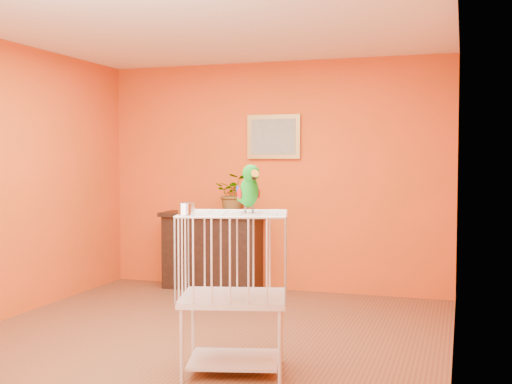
% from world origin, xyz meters
% --- Properties ---
extents(ground, '(4.50, 4.50, 0.00)m').
position_xyz_m(ground, '(0.00, 0.00, 0.00)').
color(ground, brown).
rests_on(ground, ground).
extents(room_shell, '(4.50, 4.50, 4.50)m').
position_xyz_m(room_shell, '(0.00, 0.00, 1.58)').
color(room_shell, '#EC4816').
rests_on(room_shell, ground).
extents(console_cabinet, '(1.19, 0.43, 0.88)m').
position_xyz_m(console_cabinet, '(-0.69, 2.04, 0.44)').
color(console_cabinet, black).
rests_on(console_cabinet, ground).
extents(potted_plant, '(0.51, 0.54, 0.35)m').
position_xyz_m(potted_plant, '(-0.42, 1.99, 1.06)').
color(potted_plant, '#26722D').
rests_on(potted_plant, console_cabinet).
extents(framed_picture, '(0.62, 0.04, 0.50)m').
position_xyz_m(framed_picture, '(0.00, 2.22, 1.75)').
color(framed_picture, '#AF883E').
rests_on(framed_picture, room_shell).
extents(birdcage, '(0.85, 0.73, 1.12)m').
position_xyz_m(birdcage, '(0.54, -0.60, 0.58)').
color(birdcage, silver).
rests_on(birdcage, ground).
extents(feed_cup, '(0.11, 0.11, 0.08)m').
position_xyz_m(feed_cup, '(0.31, -0.89, 1.17)').
color(feed_cup, silver).
rests_on(feed_cup, birdcage).
extents(parrot, '(0.24, 0.28, 0.34)m').
position_xyz_m(parrot, '(0.64, -0.57, 1.30)').
color(parrot, '#59544C').
rests_on(parrot, birdcage).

